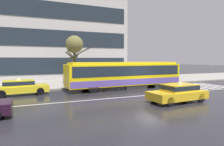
{
  "coord_description": "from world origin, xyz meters",
  "views": [
    {
      "loc": [
        -10.15,
        -14.96,
        3.0
      ],
      "look_at": [
        -2.42,
        3.35,
        1.62
      ],
      "focal_mm": 31.31,
      "sensor_mm": 36.0,
      "label": 1
    }
  ],
  "objects": [
    {
      "name": "crosswalk_stripe_inner_b",
      "position": [
        8.86,
        1.32,
        0.0
      ],
      "size": [
        0.44,
        4.4,
        0.01
      ],
      "primitive_type": "cube",
      "color": "beige",
      "rests_on": "ground_plane"
    },
    {
      "name": "trolleybus",
      "position": [
        -1.02,
        3.05,
        1.51
      ],
      "size": [
        12.7,
        3.04,
        4.87
      ],
      "color": "yellow",
      "rests_on": "ground_plane"
    },
    {
      "name": "ground_plane",
      "position": [
        0.0,
        0.0,
        0.0
      ],
      "size": [
        160.0,
        160.0,
        0.0
      ],
      "primitive_type": "plane",
      "color": "#232329"
    },
    {
      "name": "taxi_queued_behind_bus",
      "position": [
        -10.94,
        3.15,
        0.7
      ],
      "size": [
        4.47,
        2.14,
        1.39
      ],
      "color": "yellow",
      "rests_on": "ground_plane"
    },
    {
      "name": "crosswalk_stripe_edge_near",
      "position": [
        6.16,
        1.32,
        0.0
      ],
      "size": [
        0.44,
        4.4,
        0.01
      ],
      "primitive_type": "cube",
      "color": "beige",
      "rests_on": "ground_plane"
    },
    {
      "name": "crosswalk_stripe_center",
      "position": [
        7.96,
        1.32,
        0.0
      ],
      "size": [
        0.44,
        4.4,
        0.01
      ],
      "primitive_type": "cube",
      "color": "beige",
      "rests_on": "ground_plane"
    },
    {
      "name": "crosswalk_stripe_inner_a",
      "position": [
        7.06,
        1.32,
        0.0
      ],
      "size": [
        0.44,
        4.4,
        0.01
      ],
      "primitive_type": "cube",
      "color": "beige",
      "rests_on": "ground_plane"
    },
    {
      "name": "crosswalk_stripe_edge_far",
      "position": [
        9.76,
        1.32,
        0.0
      ],
      "size": [
        0.44,
        4.4,
        0.01
      ],
      "primitive_type": "cube",
      "color": "beige",
      "rests_on": "ground_plane"
    },
    {
      "name": "pedestrian_at_shelter",
      "position": [
        3.61,
        5.74,
        1.83
      ],
      "size": [
        1.49,
        1.49,
        2.05
      ],
      "color": "black",
      "rests_on": "sidewalk_slab"
    },
    {
      "name": "sidewalk_slab",
      "position": [
        0.0,
        9.65,
        0.07
      ],
      "size": [
        80.0,
        10.0,
        0.14
      ],
      "primitive_type": "cube",
      "color": "gray",
      "rests_on": "ground_plane"
    },
    {
      "name": "bus_shelter",
      "position": [
        -2.0,
        7.0,
        2.0
      ],
      "size": [
        3.5,
        1.76,
        2.46
      ],
      "color": "gray",
      "rests_on": "sidewalk_slab"
    },
    {
      "name": "lane_centre_line",
      "position": [
        0.0,
        -1.2,
        0.0
      ],
      "size": [
        72.0,
        0.14,
        0.01
      ],
      "primitive_type": "cube",
      "color": "silver",
      "rests_on": "ground_plane"
    },
    {
      "name": "taxi_oncoming_near",
      "position": [
        -0.53,
        -4.19,
        0.7
      ],
      "size": [
        4.3,
        2.04,
        1.39
      ],
      "color": "yellow",
      "rests_on": "ground_plane"
    },
    {
      "name": "office_tower_corner_left",
      "position": [
        -6.24,
        19.66,
        11.74
      ],
      "size": [
        21.67,
        13.18,
        23.46
      ],
      "color": "#B6B2B1",
      "rests_on": "ground_plane"
    },
    {
      "name": "street_tree_bare",
      "position": [
        -5.32,
        7.72,
        4.62
      ],
      "size": [
        2.05,
        2.1,
        5.63
      ],
      "color": "#4D4825",
      "rests_on": "sidewalk_slab"
    },
    {
      "name": "pedestrian_approaching_curb",
      "position": [
        0.18,
        5.27,
        1.76
      ],
      "size": [
        1.31,
        1.31,
        1.97
      ],
      "color": "#484D4B",
      "rests_on": "sidewalk_slab"
    }
  ]
}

